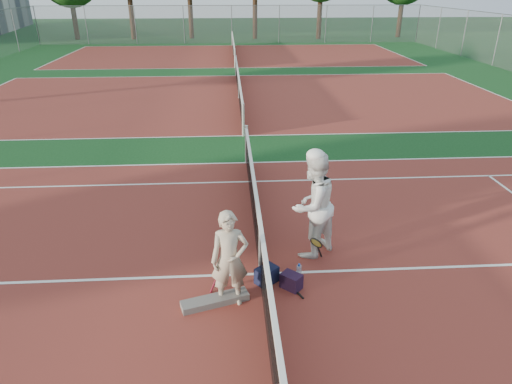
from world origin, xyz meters
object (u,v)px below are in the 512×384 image
racket_spare (288,283)px  sports_bag_purple (291,281)px  net_main (260,249)px  water_bottle (299,273)px  player_a (230,259)px  racket_red (221,276)px  racket_black_held (316,250)px  sports_bag_navy (267,275)px  player_b (313,205)px

racket_spare → sports_bag_purple: sports_bag_purple is taller
sports_bag_purple → racket_spare: bearing=110.0°
net_main → water_bottle: bearing=-20.1°
net_main → racket_spare: net_main is taller
player_a → racket_red: (-0.15, 0.33, -0.53)m
racket_black_held → racket_spare: racket_black_held is taller
racket_black_held → racket_spare: size_ratio=0.89×
player_a → racket_spare: 1.32m
sports_bag_navy → water_bottle: water_bottle is taller
sports_bag_purple → racket_red: bearing=178.7°
racket_red → racket_spare: size_ratio=0.93×
racket_spare → sports_bag_navy: sports_bag_navy is taller
racket_spare → sports_bag_navy: 0.39m
racket_red → sports_bag_navy: racket_red is taller
racket_spare → player_b: bearing=-54.2°
racket_spare → sports_bag_purple: size_ratio=1.80×
player_a → sports_bag_purple: 1.26m
racket_black_held → sports_bag_navy: (-0.94, -0.55, -0.12)m
racket_spare → sports_bag_navy: (-0.36, 0.07, 0.13)m
player_b → sports_bag_navy: bearing=5.2°
water_bottle → racket_black_held: bearing=54.5°
net_main → racket_black_held: bearing=16.5°
sports_bag_purple → player_a: bearing=-163.4°
player_a → sports_bag_purple: bearing=13.0°
player_b → sports_bag_navy: 1.54m
net_main → racket_red: net_main is taller
net_main → racket_red: size_ratio=19.70×
net_main → sports_bag_navy: size_ratio=29.72×
racket_black_held → sports_bag_purple: bearing=4.4°
sports_bag_navy → sports_bag_purple: 0.44m
player_a → player_b: bearing=38.6°
racket_spare → water_bottle: water_bottle is taller
racket_red → water_bottle: (1.32, 0.17, -0.13)m
sports_bag_navy → water_bottle: bearing=1.2°
racket_red → sports_bag_purple: racket_red is taller
racket_spare → player_a: bearing=87.9°
net_main → water_bottle: (0.65, -0.24, -0.36)m
net_main → racket_red: bearing=-149.1°
racket_red → racket_black_held: bearing=-0.4°
player_b → sports_bag_purple: 1.48m
water_bottle → sports_bag_navy: bearing=-178.8°
racket_red → water_bottle: 1.34m
sports_bag_navy → racket_spare: bearing=-11.6°
sports_bag_purple → sports_bag_navy: bearing=155.4°
racket_black_held → sports_bag_navy: size_ratio=1.45×
sports_bag_navy → sports_bag_purple: sports_bag_navy is taller
player_a → racket_spare: bearing=19.3°
player_b → racket_black_held: player_b is taller
player_a → racket_black_held: 1.95m
player_a → sports_bag_purple: size_ratio=4.83×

